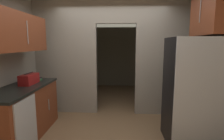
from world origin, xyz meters
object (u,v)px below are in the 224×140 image
(refrigerator, at_px, (193,92))
(dishwasher, at_px, (27,127))
(book_stack, at_px, (38,79))
(boombox, at_px, (29,79))

(refrigerator, height_order, dishwasher, refrigerator)
(dishwasher, distance_m, book_stack, 1.17)
(boombox, bearing_deg, dishwasher, -67.03)
(dishwasher, height_order, boombox, boombox)
(refrigerator, bearing_deg, dishwasher, -169.44)
(dishwasher, xyz_separation_m, boombox, (-0.29, 0.68, 0.59))
(refrigerator, height_order, book_stack, refrigerator)
(refrigerator, distance_m, boombox, 2.89)
(refrigerator, xyz_separation_m, boombox, (-2.88, 0.20, 0.14))
(refrigerator, relative_size, dishwasher, 2.04)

